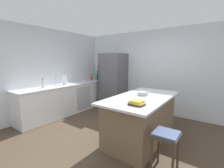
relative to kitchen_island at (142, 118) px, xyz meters
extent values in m
plane|color=#4C3D2D|center=(-0.54, -0.39, -0.47)|extent=(7.20, 7.20, 0.00)
cube|color=silver|center=(-0.54, 1.86, 0.83)|extent=(6.00, 0.10, 2.60)
cube|color=silver|center=(-2.99, -0.39, 0.83)|extent=(0.10, 6.00, 2.60)
cube|color=white|center=(-2.63, 0.15, -0.02)|extent=(0.62, 3.10, 0.89)
cube|color=silver|center=(-2.63, 0.15, 0.44)|extent=(0.65, 3.13, 0.03)
cube|color=#B2B5BA|center=(-2.31, 0.54, -0.02)|extent=(0.01, 0.60, 0.75)
cube|color=#7A6047|center=(0.00, 0.00, -0.03)|extent=(0.85, 1.78, 0.88)
cube|color=silver|center=(0.00, 0.00, 0.44)|extent=(1.01, 1.98, 0.04)
cube|color=#56565B|center=(-1.77, 1.45, 0.48)|extent=(0.79, 0.71, 1.90)
cylinder|color=#4C4C51|center=(-2.13, 1.07, 0.57)|extent=(0.02, 0.02, 0.95)
cylinder|color=#473828|center=(0.56, -0.85, -0.19)|extent=(0.04, 0.04, 0.55)
cylinder|color=#473828|center=(0.86, -0.85, -0.19)|extent=(0.04, 0.04, 0.55)
cylinder|color=#473828|center=(0.56, -0.55, -0.19)|extent=(0.04, 0.04, 0.55)
cylinder|color=#473828|center=(0.86, -0.55, -0.19)|extent=(0.04, 0.04, 0.55)
cube|color=#473828|center=(0.71, -0.70, 0.11)|extent=(0.36, 0.36, 0.04)
cube|color=#47567F|center=(0.71, -0.70, 0.14)|extent=(0.34, 0.34, 0.03)
cylinder|color=silver|center=(-2.69, -0.21, 0.46)|extent=(0.05, 0.05, 0.02)
cylinder|color=silver|center=(-2.69, -0.21, 0.61)|extent=(0.02, 0.02, 0.28)
cylinder|color=silver|center=(-2.63, -0.21, 0.73)|extent=(0.14, 0.02, 0.02)
cylinder|color=silver|center=(-2.65, -0.63, 0.52)|extent=(0.08, 0.08, 0.14)
cylinder|color=#4C7F3D|center=(-2.66, -0.63, 0.61)|extent=(0.01, 0.03, 0.21)
sphere|color=#DB4C66|center=(-2.66, -0.63, 0.72)|extent=(0.04, 0.04, 0.04)
cylinder|color=#4C7F3D|center=(-2.65, -0.64, 0.61)|extent=(0.01, 0.01, 0.20)
sphere|color=#DB4C66|center=(-2.65, -0.64, 0.70)|extent=(0.04, 0.04, 0.04)
cylinder|color=#4C7F3D|center=(-2.64, -0.63, 0.61)|extent=(0.01, 0.04, 0.20)
sphere|color=#DB4C66|center=(-2.64, -0.63, 0.70)|extent=(0.04, 0.04, 0.04)
cylinder|color=gray|center=(-2.64, 0.07, 0.46)|extent=(0.14, 0.14, 0.01)
cylinder|color=white|center=(-2.64, 0.07, 0.59)|extent=(0.11, 0.11, 0.26)
cylinder|color=gray|center=(-2.64, 0.07, 0.74)|extent=(0.02, 0.02, 0.04)
cylinder|color=#994C23|center=(-2.62, 1.61, 0.57)|extent=(0.06, 0.06, 0.24)
cylinder|color=#994C23|center=(-2.62, 1.61, 0.72)|extent=(0.03, 0.03, 0.07)
cylinder|color=black|center=(-2.62, 1.61, 0.76)|extent=(0.03, 0.03, 0.01)
cylinder|color=#19381E|center=(-2.56, 1.52, 0.58)|extent=(0.07, 0.07, 0.26)
cylinder|color=#19381E|center=(-2.56, 1.52, 0.75)|extent=(0.03, 0.03, 0.08)
cylinder|color=black|center=(-2.56, 1.52, 0.79)|extent=(0.04, 0.04, 0.01)
cylinder|color=#8CB79E|center=(-2.62, 1.41, 0.57)|extent=(0.07, 0.07, 0.24)
cylinder|color=#8CB79E|center=(-2.62, 1.41, 0.73)|extent=(0.02, 0.02, 0.07)
cylinder|color=black|center=(-2.62, 1.41, 0.77)|extent=(0.03, 0.03, 0.01)
cylinder|color=red|center=(-2.69, 1.32, 0.53)|extent=(0.06, 0.06, 0.15)
cylinder|color=red|center=(-2.69, 1.32, 0.63)|extent=(0.02, 0.02, 0.06)
cylinder|color=black|center=(-2.69, 1.32, 0.67)|extent=(0.02, 0.02, 0.01)
cube|color=#2D2D33|center=(0.18, -0.62, 0.47)|extent=(0.26, 0.18, 0.02)
cube|color=gold|center=(0.18, -0.62, 0.49)|extent=(0.27, 0.20, 0.03)
cube|color=gold|center=(0.18, -0.62, 0.52)|extent=(0.21, 0.19, 0.03)
cylinder|color=#B2B5BA|center=(-0.05, 0.11, 0.49)|extent=(0.22, 0.22, 0.08)
camera|label=1|loc=(1.28, -2.84, 1.19)|focal=24.33mm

